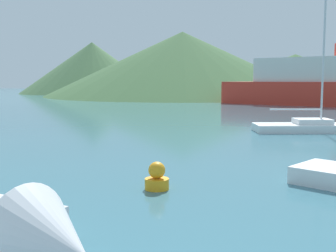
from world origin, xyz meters
TOP-DOWN VIEW (x-y plane):
  - sailboat_middle at (4.24, 24.62)m, footprint 7.24×4.82m
  - buoy_marker at (1.23, 8.59)m, footprint 0.70×0.70m
  - hill_west at (-50.17, 83.49)m, footprint 33.77×33.77m
  - hill_central at (-24.65, 77.01)m, footprint 54.18×54.18m
  - hill_east at (-3.57, 82.93)m, footprint 44.72×44.72m

SIDE VIEW (x-z plane):
  - buoy_marker at x=1.23m, z-range -0.07..0.73m
  - sailboat_middle at x=4.24m, z-range -4.40..5.12m
  - hill_east at x=-3.57m, z-range 0.00..8.08m
  - hill_west at x=-50.17m, z-range 0.00..12.04m
  - hill_central at x=-24.65m, z-range 0.00..12.68m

